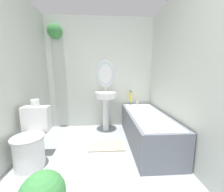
{
  "coord_description": "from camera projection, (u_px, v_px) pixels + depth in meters",
  "views": [
    {
      "loc": [
        0.07,
        -0.3,
        1.2
      ],
      "look_at": [
        0.2,
        1.73,
        0.87
      ],
      "focal_mm": 22.0,
      "sensor_mm": 36.0,
      "label": 1
    }
  ],
  "objects": [
    {
      "name": "bathtub",
      "position": [
        147.0,
        128.0,
        2.39
      ],
      "size": [
        0.64,
        1.62,
        0.6
      ],
      "color": "slate",
      "rests_on": "ground_plane"
    },
    {
      "name": "toilet_paper_roll",
      "position": [
        35.0,
        103.0,
        1.93
      ],
      "size": [
        0.11,
        0.11,
        0.1
      ],
      "color": "white",
      "rests_on": "toilet"
    },
    {
      "name": "pedestal_sink",
      "position": [
        106.0,
        102.0,
        2.89
      ],
      "size": [
        0.44,
        0.44,
        0.92
      ],
      "color": "white",
      "rests_on": "ground_plane"
    },
    {
      "name": "bath_mat",
      "position": [
        107.0,
        145.0,
        2.31
      ],
      "size": [
        0.58,
        0.37,
        0.02
      ],
      "color": "#B7A88E",
      "rests_on": "ground_plane"
    },
    {
      "name": "toilet",
      "position": [
        31.0,
        142.0,
        1.82
      ],
      "size": [
        0.39,
        0.54,
        0.74
      ],
      "color": "white",
      "rests_on": "ground_plane"
    },
    {
      "name": "wall_back",
      "position": [
        98.0,
        71.0,
        3.05
      ],
      "size": [
        2.42,
        0.3,
        2.4
      ],
      "color": "silver",
      "rests_on": "ground_plane"
    },
    {
      "name": "shampoo_bottle",
      "position": [
        131.0,
        97.0,
        3.03
      ],
      "size": [
        0.06,
        0.06,
        0.23
      ],
      "color": "gold",
      "rests_on": "bathtub"
    },
    {
      "name": "wall_right",
      "position": [
        191.0,
        74.0,
        1.74
      ],
      "size": [
        0.06,
        2.91,
        2.4
      ],
      "color": "silver",
      "rests_on": "ground_plane"
    }
  ]
}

